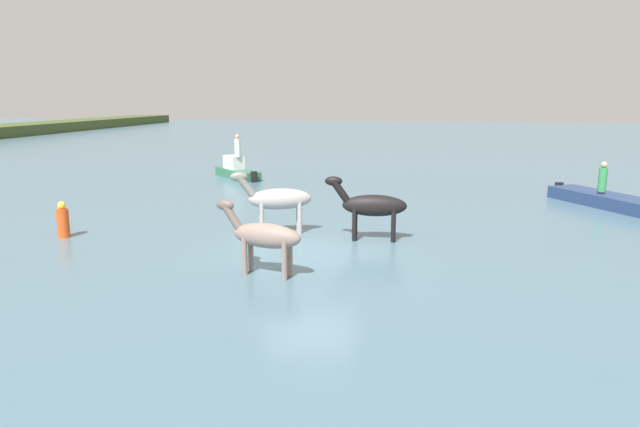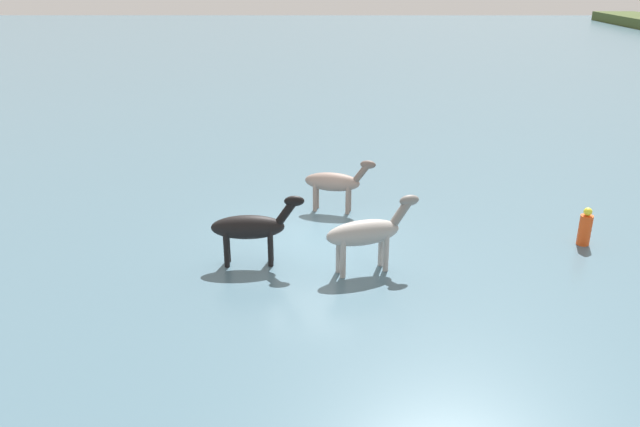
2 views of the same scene
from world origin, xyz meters
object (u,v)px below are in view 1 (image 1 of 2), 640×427
at_px(horse_pinto_flank, 277,199).
at_px(person_spotter_bow, 238,147).
at_px(buoy_channel_marker, 63,221).
at_px(boat_motor_center, 606,202).
at_px(person_helmsman_aft, 603,178).
at_px(horse_chestnut_trailing, 264,236).
at_px(boat_dinghy_port, 237,172).
at_px(horse_gray_outer, 371,206).

height_order(horse_pinto_flank, person_spotter_bow, person_spotter_bow).
bearing_deg(buoy_channel_marker, boat_motor_center, -65.68).
distance_m(person_spotter_bow, person_helmsman_aft, 17.52).
height_order(horse_chestnut_trailing, buoy_channel_marker, horse_chestnut_trailing).
bearing_deg(boat_motor_center, horse_pinto_flank, -90.58).
bearing_deg(boat_dinghy_port, person_helmsman_aft, -151.30).
relative_size(horse_chestnut_trailing, person_spotter_bow, 1.97).
height_order(boat_dinghy_port, boat_motor_center, boat_dinghy_port).
xyz_separation_m(horse_pinto_flank, buoy_channel_marker, (-1.69, 6.44, -0.59)).
height_order(horse_pinto_flank, horse_gray_outer, horse_pinto_flank).
distance_m(horse_chestnut_trailing, boat_motor_center, 15.61).
xyz_separation_m(horse_chestnut_trailing, horse_gray_outer, (3.90, -2.30, 0.08)).
bearing_deg(person_helmsman_aft, horse_gray_outer, 129.09).
bearing_deg(horse_pinto_flank, horse_chestnut_trailing, 81.02).
bearing_deg(boat_dinghy_port, horse_pinto_flank, 159.86).
bearing_deg(horse_gray_outer, person_helmsman_aft, -143.41).
xyz_separation_m(horse_gray_outer, buoy_channel_marker, (-1.28, 9.47, -0.56)).
bearing_deg(boat_dinghy_port, person_spotter_bow, 169.57).
height_order(horse_gray_outer, person_spotter_bow, person_spotter_bow).
xyz_separation_m(boat_dinghy_port, buoy_channel_marker, (-13.60, 1.22, 0.21)).
xyz_separation_m(horse_gray_outer, person_spotter_bow, (12.12, 8.12, 0.63)).
bearing_deg(person_helmsman_aft, boat_motor_center, -91.31).
bearing_deg(buoy_channel_marker, person_spotter_bow, -5.77).
relative_size(boat_motor_center, person_helmsman_aft, 4.29).
bearing_deg(boat_dinghy_port, buoy_channel_marker, 131.08).
bearing_deg(horse_chestnut_trailing, horse_gray_outer, -107.17).
relative_size(boat_dinghy_port, boat_motor_center, 0.65).
bearing_deg(horse_pinto_flank, person_spotter_bow, -85.15).
bearing_deg(person_spotter_bow, buoy_channel_marker, 174.23).
xyz_separation_m(boat_motor_center, person_spotter_bow, (5.12, 16.96, 1.53)).
bearing_deg(horse_pinto_flank, person_helmsman_aft, -169.13).
relative_size(horse_pinto_flank, buoy_channel_marker, 2.25).
relative_size(horse_chestnut_trailing, boat_motor_center, 0.46).
relative_size(horse_gray_outer, person_spotter_bow, 2.11).
height_order(horse_pinto_flank, boat_motor_center, horse_pinto_flank).
bearing_deg(person_spotter_bow, boat_dinghy_port, 33.38).
height_order(boat_motor_center, person_spotter_bow, person_spotter_bow).
bearing_deg(buoy_channel_marker, boat_dinghy_port, -5.11).
xyz_separation_m(person_helmsman_aft, buoy_channel_marker, (-8.28, 18.10, -0.64)).
bearing_deg(horse_gray_outer, boat_dinghy_port, -58.69).
xyz_separation_m(horse_chestnut_trailing, person_spotter_bow, (16.01, 5.82, 0.71)).
xyz_separation_m(boat_dinghy_port, person_spotter_bow, (-0.21, -0.14, 1.41)).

